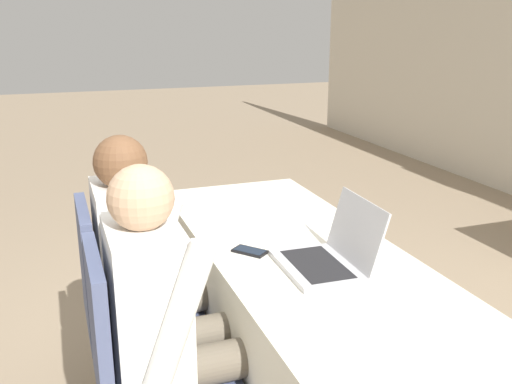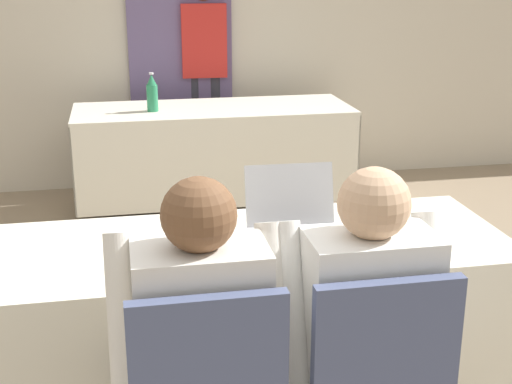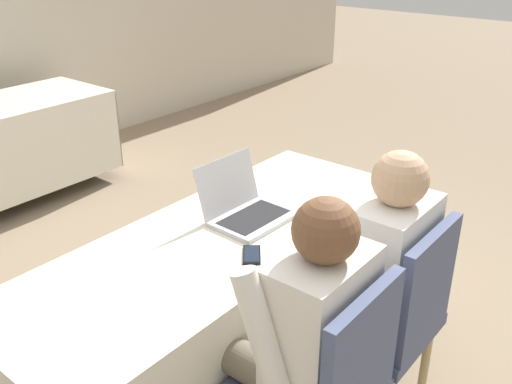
% 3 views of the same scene
% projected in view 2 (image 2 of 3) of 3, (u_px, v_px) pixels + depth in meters
% --- Properties ---
extents(wall_back, '(12.00, 0.06, 2.70)m').
position_uv_depth(wall_back, '(170.00, 10.00, 5.35)').
color(wall_back, beige).
rests_on(wall_back, ground_plane).
extents(curtain_panel, '(0.78, 0.04, 2.65)m').
position_uv_depth(curtain_panel, '(179.00, 14.00, 5.32)').
color(curtain_panel, slate).
rests_on(curtain_panel, ground_plane).
extents(conference_table_near, '(1.92, 0.72, 0.73)m').
position_uv_depth(conference_table_near, '(246.00, 287.00, 2.62)').
color(conference_table_near, silver).
rests_on(conference_table_near, ground_plane).
extents(conference_table_far, '(1.92, 0.72, 0.73)m').
position_uv_depth(conference_table_far, '(213.00, 133.00, 5.00)').
color(conference_table_far, silver).
rests_on(conference_table_far, ground_plane).
extents(laptop, '(0.34, 0.31, 0.24)m').
position_uv_depth(laptop, '(295.00, 225.00, 2.60)').
color(laptop, '#B7B7BC').
rests_on(laptop, conference_table_near).
extents(cell_phone, '(0.14, 0.13, 0.01)m').
position_uv_depth(cell_phone, '(245.00, 263.00, 2.37)').
color(cell_phone, black).
rests_on(cell_phone, conference_table_near).
extents(paper_beside_laptop, '(0.21, 0.30, 0.00)m').
position_uv_depth(paper_beside_laptop, '(166.00, 247.00, 2.52)').
color(paper_beside_laptop, white).
rests_on(paper_beside_laptop, conference_table_near).
extents(water_bottle, '(0.08, 0.08, 0.26)m').
position_uv_depth(water_bottle, '(152.00, 94.00, 4.78)').
color(water_bottle, '#288456').
rests_on(water_bottle, conference_table_far).
extents(person_checkered_shirt, '(0.50, 0.52, 1.18)m').
position_uv_depth(person_checkered_shirt, '(199.00, 340.00, 2.02)').
color(person_checkered_shirt, '#665B4C').
rests_on(person_checkered_shirt, ground_plane).
extents(person_white_shirt, '(0.50, 0.52, 1.18)m').
position_uv_depth(person_white_shirt, '(358.00, 325.00, 2.11)').
color(person_white_shirt, '#665B4C').
rests_on(person_white_shirt, ground_plane).
extents(person_red_shirt, '(0.35, 0.21, 1.59)m').
position_uv_depth(person_red_shirt, '(204.00, 68.00, 5.50)').
color(person_red_shirt, '#33333D').
rests_on(person_red_shirt, ground_plane).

